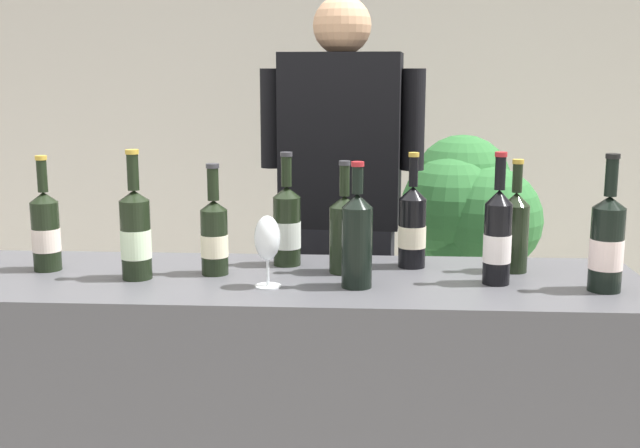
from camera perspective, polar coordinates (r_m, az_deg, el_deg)
name	(u,v)px	position (r m, az deg, el deg)	size (l,w,h in m)	color
wall_back	(332,82)	(4.70, 0.90, 10.21)	(8.00, 0.10, 2.80)	beige
counter	(290,431)	(2.33, -2.16, -14.67)	(1.93, 0.55, 0.91)	#4C4C51
wine_bottle_0	(287,225)	(2.29, -2.40, -0.10)	(0.08, 0.08, 0.33)	black
wine_bottle_1	(515,229)	(2.28, 13.85, -0.36)	(0.08, 0.08, 0.32)	black
wine_bottle_2	(412,227)	(2.28, 6.65, -0.20)	(0.08, 0.08, 0.33)	black
wine_bottle_3	(136,234)	(2.19, -13.12, -0.69)	(0.08, 0.08, 0.35)	black
wine_bottle_4	(607,243)	(2.14, 19.93, -1.30)	(0.09, 0.09, 0.35)	black
wine_bottle_5	(46,230)	(2.36, -19.13, -0.44)	(0.08, 0.08, 0.33)	black
wine_bottle_6	(498,237)	(2.13, 12.65, -0.89)	(0.07, 0.07, 0.35)	black
wine_bottle_7	(344,232)	(2.20, 1.75, -0.56)	(0.08, 0.08, 0.31)	black
wine_bottle_8	(214,236)	(2.20, -7.61, -0.83)	(0.08, 0.08, 0.31)	black
wine_bottle_9	(357,238)	(2.05, 2.68, -1.01)	(0.08, 0.08, 0.33)	black
wine_glass	(267,241)	(2.05, -3.81, -1.22)	(0.07, 0.07, 0.19)	silver
person_server	(341,252)	(2.78, 1.51, -2.06)	(0.56, 0.27, 1.71)	black
potted_shrub	(467,236)	(3.39, 10.56, -0.83)	(0.58, 0.60, 1.20)	brown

